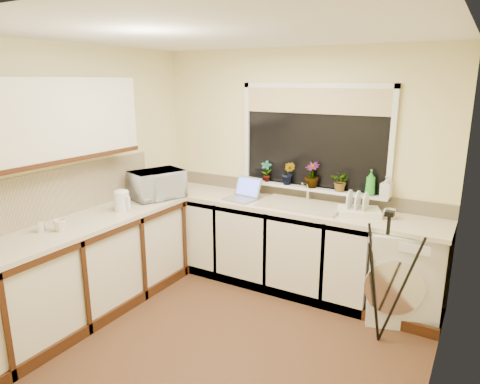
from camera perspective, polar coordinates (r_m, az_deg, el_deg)
name	(u,v)px	position (r m, az deg, el deg)	size (l,w,h in m)	color
floor	(221,339)	(3.87, -2.58, -18.81)	(3.20, 3.20, 0.00)	#4F2D1F
ceiling	(217,33)	(3.25, -3.11, 20.19)	(3.20, 3.20, 0.00)	white
wall_back	(295,167)	(4.65, 7.30, 3.24)	(3.20, 3.20, 0.00)	beige
wall_front	(51,272)	(2.33, -23.68, -9.66)	(3.20, 3.20, 0.00)	beige
wall_left	(78,177)	(4.42, -20.52, 1.81)	(3.00, 3.00, 0.00)	beige
wall_right	(444,237)	(2.86, 25.30, -5.36)	(3.00, 3.00, 0.00)	beige
base_cabinet_back	(255,241)	(4.75, 1.93, -6.41)	(2.55, 0.60, 0.86)	silver
base_cabinet_left	(82,272)	(4.26, -20.08, -9.92)	(0.54, 2.40, 0.86)	silver
worktop_back	(283,205)	(4.47, 5.65, -1.75)	(3.20, 0.60, 0.04)	beige
worktop_left	(77,226)	(4.10, -20.62, -4.17)	(0.60, 2.40, 0.04)	beige
upper_cabinet	(40,121)	(3.94, -24.83, 8.43)	(0.28, 1.90, 0.70)	silver
splashback_left	(53,195)	(4.25, -23.39, -0.32)	(0.02, 2.40, 0.45)	beige
splashback_back	(294,191)	(4.70, 7.15, 0.17)	(3.20, 0.02, 0.14)	beige
window_glass	(314,138)	(4.51, 9.71, 6.98)	(1.50, 0.02, 1.00)	black
window_blind	(315,101)	(4.46, 9.81, 11.73)	(1.50, 0.02, 0.25)	tan
windowsill	(310,188)	(4.56, 9.19, 0.48)	(1.60, 0.14, 0.03)	white
sink	(301,205)	(4.38, 8.03, -1.69)	(0.82, 0.46, 0.03)	tan
faucet	(308,191)	(4.52, 8.95, 0.17)	(0.03, 0.03, 0.24)	silver
washing_machine	(401,272)	(4.28, 20.47, -9.87)	(0.60, 0.58, 0.85)	white
laptop	(243,193)	(4.59, 0.46, -0.20)	(0.35, 0.35, 0.22)	#919198
kettle	(122,201)	(4.32, -15.31, -1.20)	(0.14, 0.14, 0.19)	white
dish_rack	(359,212)	(4.22, 15.38, -2.53)	(0.38, 0.29, 0.06)	white
tripod	(384,278)	(3.77, 18.40, -10.71)	(0.56, 0.56, 1.14)	black
steel_jar	(41,226)	(3.97, -24.73, -4.11)	(0.07, 0.07, 0.10)	white
microwave	(157,184)	(4.70, -10.85, 0.99)	(0.54, 0.36, 0.30)	white
plant_a	(266,171)	(4.71, 3.49, 2.74)	(0.12, 0.08, 0.23)	#999999
plant_b	(288,173)	(4.59, 6.39, 2.46)	(0.14, 0.11, 0.25)	#999999
plant_c	(312,175)	(4.51, 9.45, 2.24)	(0.15, 0.15, 0.26)	#999999
plant_d	(341,181)	(4.41, 13.16, 1.37)	(0.18, 0.16, 0.20)	#999999
soap_bottle_green	(371,183)	(4.33, 16.82, 1.20)	(0.10, 0.10, 0.25)	green
soap_bottle_clear	(386,187)	(4.30, 18.69, 0.67)	(0.09, 0.09, 0.21)	#999999
cup_back	(390,214)	(4.18, 19.10, -2.75)	(0.11, 0.11, 0.09)	silver
cup_left	(60,225)	(3.93, -22.64, -4.08)	(0.11, 0.11, 0.10)	beige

